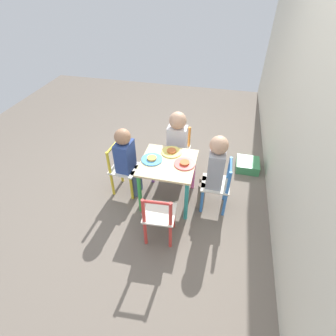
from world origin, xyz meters
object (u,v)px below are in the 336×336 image
child_left (177,139)px  kids_table (168,169)px  chair_blue (218,186)px  plate_back (185,164)px  plate_front (152,159)px  chair_yellow (123,170)px  chair_orange (178,151)px  plate_left (172,152)px  chair_red (159,217)px  child_back (214,168)px  storage_bin (248,165)px  child_front (127,157)px

child_left → kids_table: bearing=-90.0°
chair_blue → plate_back: (0.01, -0.32, 0.22)m
plate_front → chair_yellow: bearing=-96.7°
chair_orange → plate_left: bearing=-90.1°
chair_blue → plate_left: (-0.14, -0.48, 0.22)m
child_left → plate_left: 0.26m
chair_blue → chair_red: (0.49, -0.44, 0.00)m
child_back → storage_bin: 0.88m
plate_front → plate_back: bearing=90.0°
chair_red → child_left: size_ratio=0.71×
child_back → kids_table: bearing=-90.0°
chair_yellow → storage_bin: (-0.65, 1.27, -0.21)m
child_left → child_front: 0.57m
child_front → kids_table: bearing=-90.0°
kids_table → chair_yellow: chair_yellow is taller
child_front → plate_left: 0.43m
chair_orange → chair_red: bearing=-87.8°
child_back → plate_back: 0.26m
child_back → plate_left: bearing=-110.3°
child_front → chair_yellow: bearing=90.0°
chair_blue → chair_red: size_ratio=1.00×
chair_yellow → storage_bin: bearing=-58.5°
plate_front → child_back: bearing=90.9°
plate_front → plate_back: (0.00, 0.31, -0.00)m
chair_yellow → storage_bin: 1.44m
child_front → chair_blue: bearing=-87.0°
plate_left → storage_bin: bearing=123.8°
chair_blue → plate_left: chair_blue is taller
child_front → plate_back: 0.57m
kids_table → plate_back: (0.00, 0.15, 0.09)m
chair_yellow → child_left: (-0.38, 0.48, 0.20)m
child_front → plate_back: bearing=-88.8°
chair_yellow → child_back: child_back is taller
child_back → storage_bin: (-0.68, 0.38, -0.43)m
storage_bin → plate_back: bearing=-43.1°
plate_left → plate_back: 0.22m
storage_bin → child_front: bearing=-61.6°
chair_yellow → chair_orange: bearing=-42.9°
chair_yellow → chair_red: (0.51, 0.51, 0.00)m
kids_table → chair_yellow: bearing=-94.5°
child_left → storage_bin: 0.93m
chair_blue → plate_left: 0.54m
kids_table → chair_blue: size_ratio=0.94×
storage_bin → chair_orange: bearing=-75.3°
child_left → child_back: bearing=-44.3°
chair_red → plate_back: 0.54m
chair_orange → storage_bin: (-0.21, 0.79, -0.21)m
chair_blue → child_back: 0.22m
kids_table → storage_bin: kids_table is taller
chair_yellow → child_front: size_ratio=0.72×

